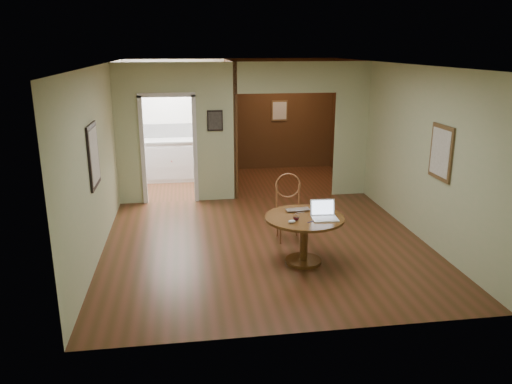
{
  "coord_description": "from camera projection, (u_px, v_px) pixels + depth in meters",
  "views": [
    {
      "loc": [
        -1.21,
        -7.13,
        2.99
      ],
      "look_at": [
        -0.19,
        -0.2,
        0.93
      ],
      "focal_mm": 35.0,
      "sensor_mm": 36.0,
      "label": 1
    }
  ],
  "objects": [
    {
      "name": "pen",
      "position": [
        311.0,
        222.0,
        6.75
      ],
      "size": [
        0.11,
        0.06,
        0.01
      ],
      "primitive_type": "cylinder",
      "rotation": [
        0.0,
        1.57,
        0.48
      ],
      "color": "navy",
      "rests_on": "dining_table"
    },
    {
      "name": "closed_laptop",
      "position": [
        299.0,
        211.0,
        7.15
      ],
      "size": [
        0.36,
        0.25,
        0.03
      ],
      "primitive_type": "imported",
      "rotation": [
        0.0,
        0.0,
        0.06
      ],
      "color": "#B5B5BA",
      "rests_on": "dining_table"
    },
    {
      "name": "grocery_bag",
      "position": [
        199.0,
        132.0,
        11.34
      ],
      "size": [
        0.39,
        0.36,
        0.32
      ],
      "primitive_type": "ellipsoid",
      "rotation": [
        0.0,
        0.0,
        0.32
      ],
      "color": "beige",
      "rests_on": "kitchen_cabinet"
    },
    {
      "name": "dining_table",
      "position": [
        304.0,
        229.0,
        7.02
      ],
      "size": [
        1.11,
        1.11,
        0.69
      ],
      "rotation": [
        0.0,
        0.0,
        0.04
      ],
      "color": "brown",
      "rests_on": "ground"
    },
    {
      "name": "chair",
      "position": [
        289.0,
        203.0,
        7.9
      ],
      "size": [
        0.47,
        0.47,
        1.06
      ],
      "rotation": [
        0.0,
        0.0,
        -0.04
      ],
      "color": "brown",
      "rests_on": "ground"
    },
    {
      "name": "open_laptop",
      "position": [
        324.0,
        214.0,
        6.89
      ],
      "size": [
        0.36,
        0.31,
        0.24
      ],
      "rotation": [
        0.0,
        0.0,
        -0.05
      ],
      "color": "white",
      "rests_on": "dining_table"
    },
    {
      "name": "mouse",
      "position": [
        292.0,
        222.0,
        6.71
      ],
      "size": [
        0.11,
        0.08,
        0.04
      ],
      "primitive_type": "ellipsoid",
      "rotation": [
        0.0,
        0.0,
        0.18
      ],
      "color": "white",
      "rests_on": "dining_table"
    },
    {
      "name": "wine_glass",
      "position": [
        296.0,
        217.0,
        6.81
      ],
      "size": [
        0.09,
        0.09,
        0.1
      ],
      "primitive_type": null,
      "color": "white",
      "rests_on": "dining_table"
    },
    {
      "name": "room_shell",
      "position": [
        220.0,
        131.0,
        10.29
      ],
      "size": [
        5.2,
        7.5,
        5.0
      ],
      "color": "silver",
      "rests_on": "ground"
    },
    {
      "name": "kitchen_cabinet",
      "position": [
        178.0,
        160.0,
        11.44
      ],
      "size": [
        2.06,
        0.6,
        0.94
      ],
      "color": "white",
      "rests_on": "ground"
    },
    {
      "name": "floor",
      "position": [
        266.0,
        245.0,
        7.78
      ],
      "size": [
        5.0,
        5.0,
        0.0
      ],
      "primitive_type": "plane",
      "color": "#472B14",
      "rests_on": "ground"
    }
  ]
}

